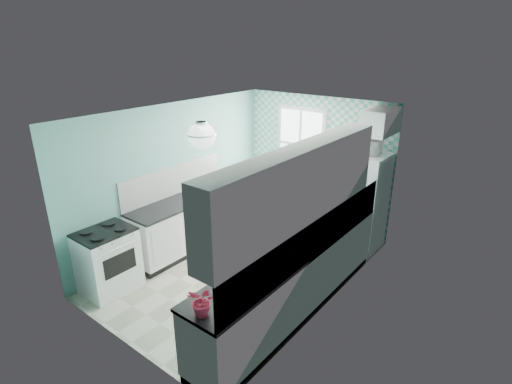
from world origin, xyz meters
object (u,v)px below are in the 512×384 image
Objects in this scene: fruit_bowl at (244,283)px; microwave at (366,146)px; stove at (108,259)px; potted_plant at (202,302)px; fridge at (361,201)px; sink at (334,222)px; ceiling_light at (202,136)px.

fruit_bowl is 0.57× the size of microwave.
stove is 2.51m from potted_plant.
fridge reaches higher than sink.
stove is (-2.31, -3.45, -0.37)m from fridge.
potted_plant reaches higher than stove.
potted_plant is at bearing 87.74° from microwave.
stove is at bearing -137.49° from sink.
fridge is 4.16m from stove.
potted_plant is (0.00, -0.63, 0.12)m from fruit_bowl.
ceiling_light is 0.38× the size of stove.
stove is 4.36m from microwave.
sink is at bearing 43.23° from stove.
sink reaches higher than potted_plant.
fruit_bowl is (0.09, -3.25, 0.12)m from fridge.
fruit_bowl is at bearing 90.00° from potted_plant.
microwave is (2.31, 3.45, 1.35)m from stove.
sink is 2.72m from potted_plant.
sink reaches higher than stove.
fridge is 6.47× the size of fruit_bowl.
potted_plant is (-0.00, -2.71, 0.17)m from sink.
microwave reaches higher than fruit_bowl.
microwave reaches higher than sink.
microwave is at bearing 93.64° from sink.
potted_plant is at bearing -90.15° from fridge.
ceiling_light is at bearing -130.75° from sink.
sink is (0.09, -1.17, 0.08)m from fridge.
fridge reaches higher than stove.
fruit_bowl is at bearing 88.00° from microwave.
sink is 2.13× the size of fruit_bowl.
sink is at bearing 50.18° from ceiling_light.
fridge is 5.50× the size of potted_plant.
potted_plant is (0.09, -3.88, 0.24)m from fridge.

